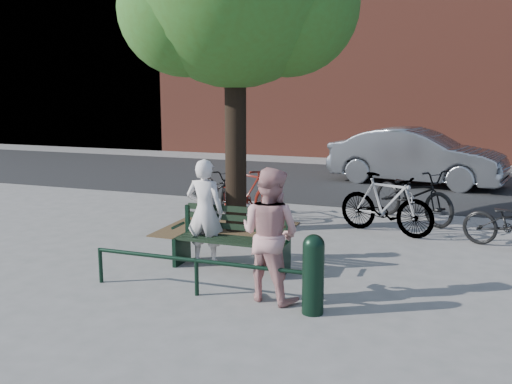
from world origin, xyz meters
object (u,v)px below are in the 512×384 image
at_px(park_bench, 233,237).
at_px(litter_bin, 208,210).
at_px(bollard, 313,271).
at_px(parked_car, 417,157).
at_px(person_left, 205,212).
at_px(person_right, 270,234).
at_px(bicycle_c, 413,194).

distance_m(park_bench, litter_bin, 2.21).
relative_size(park_bench, bollard, 1.75).
relative_size(park_bench, parked_car, 0.36).
bearing_deg(litter_bin, person_left, -66.53).
xyz_separation_m(park_bench, litter_bin, (-1.26, 1.82, -0.04)).
distance_m(person_right, bollard, 0.78).
distance_m(person_right, parked_car, 9.89).
distance_m(person_left, litter_bin, 1.94).
height_order(bollard, litter_bin, bollard).
bearing_deg(person_left, parked_car, -108.45).
height_order(litter_bin, parked_car, parked_car).
distance_m(bollard, litter_bin, 4.26).
bearing_deg(litter_bin, park_bench, -55.36).
distance_m(litter_bin, parked_car, 7.69).
distance_m(person_right, litter_bin, 3.66).
bearing_deg(parked_car, person_left, 175.09).
bearing_deg(person_right, parked_car, -81.74).
distance_m(park_bench, bicycle_c, 4.72).
xyz_separation_m(person_left, litter_bin, (-0.76, 1.75, -0.39)).
xyz_separation_m(bollard, bicycle_c, (0.72, 5.46, 0.02)).
relative_size(bicycle_c, parked_car, 0.44).
xyz_separation_m(park_bench, bicycle_c, (2.32, 4.11, 0.08)).
bearing_deg(person_left, park_bench, 169.57).
height_order(bollard, bicycle_c, bicycle_c).
bearing_deg(bollard, person_right, 156.51).
height_order(person_left, person_right, person_right).
distance_m(litter_bin, bicycle_c, 4.25).
xyz_separation_m(person_left, bicycle_c, (2.82, 4.04, -0.27)).
height_order(park_bench, bollard, bollard).
height_order(park_bench, person_left, person_left).
relative_size(park_bench, litter_bin, 2.03).
distance_m(park_bench, bollard, 2.09).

